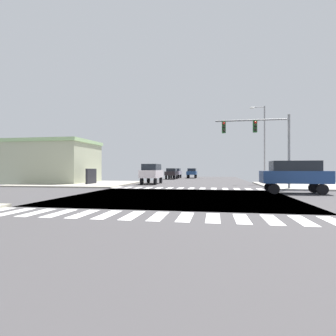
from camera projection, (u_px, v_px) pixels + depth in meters
ground at (178, 197)px, 17.20m from camera, size 90.00×90.00×0.05m
sidewalk_corner_ne at (323, 186)px, 26.81m from camera, size 12.00×12.00×0.14m
sidewalk_corner_nw at (81, 184)px, 31.23m from camera, size 12.00×12.00×0.14m
crosswalk_near at (145, 216)px, 10.05m from camera, size 13.50×2.00×0.01m
crosswalk_far at (186, 188)px, 24.43m from camera, size 13.50×2.00×0.01m
traffic_signal_mast at (259, 135)px, 22.90m from camera, size 6.20×0.55×6.35m
street_lamp at (263, 138)px, 31.37m from camera, size 1.78×0.32×9.12m
bank_building at (35, 162)px, 33.71m from camera, size 16.39×7.49×5.26m
sedan_crossing_2 at (192, 172)px, 52.28m from camera, size 1.80×4.30×1.88m
sedan_queued_3 at (176, 172)px, 51.87m from camera, size 1.80×4.30×1.88m
suv_leading_1 at (294, 174)px, 19.29m from camera, size 4.60×1.96×2.34m
sedan_trailing_4 at (172, 173)px, 46.57m from camera, size 1.80×4.30×1.88m
suv_middle_2 at (152, 172)px, 31.71m from camera, size 1.96×4.60×2.34m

